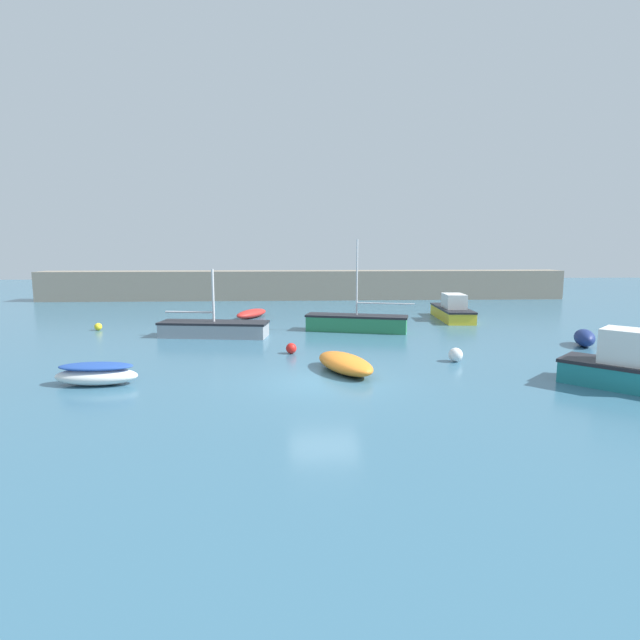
{
  "coord_description": "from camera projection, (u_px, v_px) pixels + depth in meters",
  "views": [
    {
      "loc": [
        -1.1,
        -17.4,
        4.81
      ],
      "look_at": [
        0.39,
        10.33,
        0.76
      ],
      "focal_mm": 28.0,
      "sensor_mm": 36.0,
      "label": 1
    }
  ],
  "objects": [
    {
      "name": "mooring_buoy_red",
      "position": [
        291.0,
        348.0,
        22.74
      ],
      "size": [
        0.49,
        0.49,
        0.49
      ],
      "primitive_type": "sphere",
      "color": "red",
      "rests_on": "ground_plane"
    },
    {
      "name": "rowboat_with_red_cover",
      "position": [
        96.0,
        374.0,
        17.58
      ],
      "size": [
        2.89,
        1.21,
        0.78
      ],
      "rotation": [
        0.0,
        0.0,
        3.13
      ],
      "color": "white",
      "rests_on": "ground_plane"
    },
    {
      "name": "dinghy_near_pier",
      "position": [
        584.0,
        338.0,
        24.47
      ],
      "size": [
        1.62,
        2.24,
        0.82
      ],
      "rotation": [
        0.0,
        0.0,
        4.32
      ],
      "color": "navy",
      "rests_on": "ground_plane"
    },
    {
      "name": "mooring_buoy_yellow",
      "position": [
        98.0,
        327.0,
        29.15
      ],
      "size": [
        0.43,
        0.43,
        0.43
      ],
      "primitive_type": "sphere",
      "color": "yellow",
      "rests_on": "ground_plane"
    },
    {
      "name": "sailboat_twin_hulled",
      "position": [
        357.0,
        323.0,
        28.77
      ],
      "size": [
        6.17,
        2.95,
        5.25
      ],
      "rotation": [
        0.0,
        0.0,
        2.87
      ],
      "color": "#287A4C",
      "rests_on": "ground_plane"
    },
    {
      "name": "ground_plane",
      "position": [
        325.0,
        385.0,
        17.96
      ],
      "size": [
        120.0,
        120.0,
        0.2
      ],
      "primitive_type": "cube",
      "color": "#38667F"
    },
    {
      "name": "mooring_buoy_white",
      "position": [
        456.0,
        355.0,
        21.12
      ],
      "size": [
        0.6,
        0.6,
        0.6
      ],
      "primitive_type": "sphere",
      "color": "white",
      "rests_on": "ground_plane"
    },
    {
      "name": "rowboat_blue_near",
      "position": [
        252.0,
        313.0,
        34.38
      ],
      "size": [
        2.52,
        3.49,
        0.58
      ],
      "rotation": [
        0.0,
        0.0,
        4.24
      ],
      "color": "red",
      "rests_on": "ground_plane"
    },
    {
      "name": "rowboat_white_midwater",
      "position": [
        345.0,
        363.0,
        19.35
      ],
      "size": [
        2.68,
        3.79,
        0.7
      ],
      "rotation": [
        0.0,
        0.0,
        1.97
      ],
      "color": "orange",
      "rests_on": "ground_plane"
    },
    {
      "name": "sailboat_short_mast",
      "position": [
        214.0,
        329.0,
        27.04
      ],
      "size": [
        6.02,
        2.51,
        3.67
      ],
      "rotation": [
        0.0,
        0.0,
        6.14
      ],
      "color": "gray",
      "rests_on": "ground_plane"
    },
    {
      "name": "harbor_breakwater",
      "position": [
        305.0,
        285.0,
        46.48
      ],
      "size": [
        48.12,
        2.66,
        2.66
      ],
      "primitive_type": "cube",
      "color": "gray",
      "rests_on": "ground_plane"
    },
    {
      "name": "cabin_cruiser_white",
      "position": [
        452.0,
        310.0,
        33.48
      ],
      "size": [
        2.19,
        5.87,
        1.75
      ],
      "rotation": [
        0.0,
        0.0,
        1.5
      ],
      "color": "yellow",
      "rests_on": "ground_plane"
    }
  ]
}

